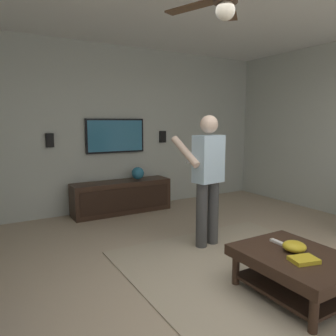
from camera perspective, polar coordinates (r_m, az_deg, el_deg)
ground_plane at (r=3.25m, az=15.21°, el=-20.81°), size 8.17×8.17×0.00m
wall_back_tv at (r=5.80m, az=-9.34°, el=6.83°), size 0.10×6.25×2.86m
area_rug at (r=3.43m, az=18.70°, el=-19.20°), size 3.19×2.37×0.01m
coffee_table at (r=3.19m, az=21.74°, el=-15.73°), size 1.00×0.80×0.40m
media_console at (r=5.62m, az=-8.21°, el=-5.08°), size 0.45×1.70×0.55m
tv at (r=5.70m, az=-9.33°, el=5.67°), size 0.05×1.06×0.59m
person_standing at (r=4.00m, az=6.98°, el=-0.88°), size 0.59×0.59×1.64m
bowl at (r=3.19m, az=21.54°, el=-12.83°), size 0.21×0.21×0.09m
remote_white at (r=3.34m, az=18.85°, el=-12.34°), size 0.15×0.05×0.02m
book at (r=3.01m, az=23.01°, el=-14.79°), size 0.21×0.25×0.04m
vase_round at (r=5.69m, az=-5.38°, el=-0.92°), size 0.22×0.22×0.22m
wall_speaker_left at (r=6.12m, az=-0.96°, el=5.58°), size 0.06×0.12×0.22m
wall_speaker_right at (r=5.43m, az=-20.28°, el=4.63°), size 0.06×0.12×0.22m
ceiling_fan at (r=2.98m, az=10.14°, el=27.20°), size 1.18×1.07×0.46m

